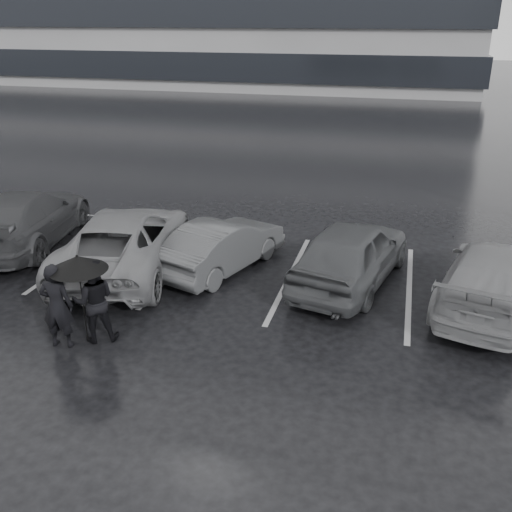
{
  "coord_description": "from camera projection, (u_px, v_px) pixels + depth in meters",
  "views": [
    {
      "loc": [
        3.0,
        -9.75,
        5.81
      ],
      "look_at": [
        0.16,
        1.0,
        1.1
      ],
      "focal_mm": 40.0,
      "sensor_mm": 36.0,
      "label": 1
    }
  ],
  "objects": [
    {
      "name": "car_west_c",
      "position": [
        26.0,
        218.0,
        15.42
      ],
      "size": [
        2.99,
        5.41,
        1.49
      ],
      "primitive_type": "imported",
      "rotation": [
        0.0,
        0.0,
        3.33
      ],
      "color": "black",
      "rests_on": "ground"
    },
    {
      "name": "car_east",
      "position": [
        493.0,
        277.0,
        12.07
      ],
      "size": [
        3.0,
        5.02,
        1.36
      ],
      "primitive_type": "imported",
      "rotation": [
        0.0,
        0.0,
        2.89
      ],
      "color": "#545457",
      "rests_on": "ground"
    },
    {
      "name": "car_west_b",
      "position": [
        125.0,
        240.0,
        13.89
      ],
      "size": [
        3.43,
        5.7,
        1.48
      ],
      "primitive_type": "imported",
      "rotation": [
        0.0,
        0.0,
        3.33
      ],
      "color": "#545457",
      "rests_on": "ground"
    },
    {
      "name": "pedestrian_right",
      "position": [
        94.0,
        301.0,
        10.76
      ],
      "size": [
        1.01,
        0.93,
        1.67
      ],
      "primitive_type": "imported",
      "rotation": [
        0.0,
        0.0,
        3.62
      ],
      "color": "black",
      "rests_on": "ground"
    },
    {
      "name": "pedestrian_left",
      "position": [
        57.0,
        306.0,
        10.55
      ],
      "size": [
        0.67,
        0.49,
        1.69
      ],
      "primitive_type": "imported",
      "rotation": [
        0.0,
        0.0,
        3.28
      ],
      "color": "black",
      "rests_on": "ground"
    },
    {
      "name": "umbrella",
      "position": [
        78.0,
        263.0,
        10.34
      ],
      "size": [
        1.07,
        1.07,
        1.82
      ],
      "color": "black",
      "rests_on": "ground"
    },
    {
      "name": "car_west_a",
      "position": [
        222.0,
        245.0,
        13.93
      ],
      "size": [
        2.47,
        4.02,
        1.25
      ],
      "primitive_type": "imported",
      "rotation": [
        0.0,
        0.0,
        2.81
      ],
      "color": "#29292B",
      "rests_on": "ground"
    },
    {
      "name": "stall_stripes",
      "position": [
        234.0,
        270.0,
        14.06
      ],
      "size": [
        19.72,
        5.0,
        0.0
      ],
      "color": "gray",
      "rests_on": "ground"
    },
    {
      "name": "ground",
      "position": [
        236.0,
        323.0,
        11.65
      ],
      "size": [
        160.0,
        160.0,
        0.0
      ],
      "primitive_type": "plane",
      "color": "black",
      "rests_on": "ground"
    },
    {
      "name": "car_main",
      "position": [
        351.0,
        253.0,
        13.14
      ],
      "size": [
        2.73,
        4.71,
        1.51
      ],
      "primitive_type": "imported",
      "rotation": [
        0.0,
        0.0,
        2.91
      ],
      "color": "black",
      "rests_on": "ground"
    }
  ]
}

